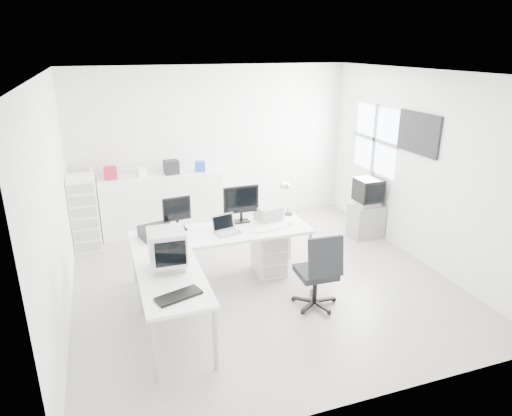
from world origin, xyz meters
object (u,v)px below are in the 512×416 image
object	(u,v)px
laptop	(227,227)
crt_tv	(368,192)
main_desk	(223,256)
sideboard	(162,203)
filing_cabinet	(85,213)
laser_printer	(268,213)
office_chair	(316,269)
drawer_pedestal	(269,253)
crt_monitor	(167,250)
side_desk	(174,309)
lcd_monitor_large	(241,204)
inkjet_printer	(157,232)
tv_cabinet	(366,221)
lcd_monitor_small	(177,213)

from	to	relation	value
laptop	crt_tv	bearing A→B (deg)	3.61
main_desk	laptop	world-z (taller)	laptop
sideboard	filing_cabinet	size ratio (longest dim) A/B	1.71
laser_printer	office_chair	bearing A→B (deg)	-92.62
drawer_pedestal	laptop	bearing A→B (deg)	-167.01
main_desk	filing_cabinet	distance (m)	2.54
crt_monitor	filing_cabinet	world-z (taller)	crt_monitor
side_desk	lcd_monitor_large	bearing A→B (deg)	48.37
side_desk	inkjet_printer	xyz separation A→B (m)	(0.00, 1.20, 0.45)
tv_cabinet	crt_tv	distance (m)	0.51
filing_cabinet	drawer_pedestal	bearing A→B (deg)	-35.30
office_chair	crt_tv	xyz separation A→B (m)	(1.80, 1.73, 0.28)
inkjet_printer	lcd_monitor_large	distance (m)	1.22
laser_printer	filing_cabinet	xyz separation A→B (m)	(-2.52, 1.58, -0.25)
side_desk	lcd_monitor_small	bearing A→B (deg)	77.47
main_desk	side_desk	size ratio (longest dim) A/B	1.71
lcd_monitor_small	crt_monitor	world-z (taller)	lcd_monitor_small
laser_printer	crt_tv	xyz separation A→B (m)	(1.98, 0.52, -0.06)
drawer_pedestal	crt_monitor	distance (m)	1.92
side_desk	sideboard	distance (m)	3.23
crt_tv	sideboard	xyz separation A→B (m)	(-3.24, 1.36, -0.27)
side_desk	laser_printer	distance (m)	2.13
drawer_pedestal	crt_tv	size ratio (longest dim) A/B	1.20
crt_tv	filing_cabinet	bearing A→B (deg)	166.78
laser_printer	office_chair	xyz separation A→B (m)	(0.18, -1.20, -0.34)
main_desk	crt_monitor	size ratio (longest dim) A/B	5.12
drawer_pedestal	lcd_monitor_small	world-z (taller)	lcd_monitor_small
side_desk	drawer_pedestal	size ratio (longest dim) A/B	2.33
inkjet_printer	crt_monitor	distance (m)	0.96
crt_monitor	office_chair	distance (m)	1.84
laptop	office_chair	distance (m)	1.29
lcd_monitor_large	main_desk	bearing A→B (deg)	-145.01
crt_monitor	filing_cabinet	size ratio (longest dim) A/B	0.39
office_chair	tv_cabinet	distance (m)	2.51
drawer_pedestal	main_desk	bearing A→B (deg)	-175.91
crt_monitor	filing_cabinet	distance (m)	2.83
laser_printer	crt_monitor	distance (m)	1.93
crt_monitor	filing_cabinet	xyz separation A→B (m)	(-0.92, 2.65, -0.38)
crt_tv	filing_cabinet	distance (m)	4.63
inkjet_printer	main_desk	bearing A→B (deg)	-21.36
lcd_monitor_large	crt_monitor	xyz separation A→B (m)	(-1.20, -1.10, -0.03)
main_desk	lcd_monitor_small	distance (m)	0.86
sideboard	laser_printer	bearing A→B (deg)	-56.18
tv_cabinet	sideboard	distance (m)	3.53
main_desk	lcd_monitor_large	size ratio (longest dim) A/B	4.54
inkjet_printer	sideboard	bearing A→B (deg)	65.89
sideboard	filing_cabinet	distance (m)	1.30
drawer_pedestal	filing_cabinet	xyz separation A→B (m)	(-2.47, 1.75, 0.30)
main_desk	tv_cabinet	bearing A→B (deg)	15.25
main_desk	lcd_monitor_large	xyz separation A→B (m)	(0.35, 0.25, 0.64)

